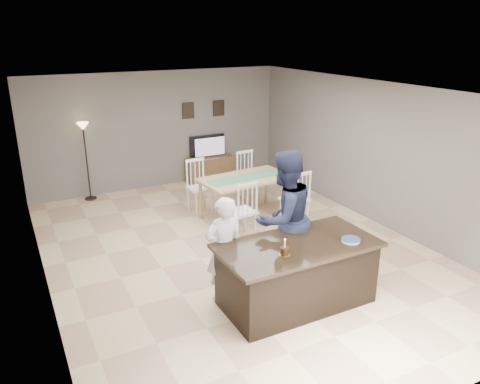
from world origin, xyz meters
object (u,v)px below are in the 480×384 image
birthday_cake (285,251)px  plate_stack (351,240)px  woman (224,250)px  floor_lamp (84,140)px  dining_table (246,184)px  tv_console (210,169)px  television (209,146)px  kitchen_island (297,273)px  man (284,218)px

birthday_cake → plate_stack: bearing=-4.8°
woman → floor_lamp: floor_lamp is taller
floor_lamp → dining_table: bearing=-44.5°
tv_console → television: television is taller
woman → birthday_cake: size_ratio=6.79×
woman → floor_lamp: size_ratio=0.88×
television → dining_table: bearing=82.4°
kitchen_island → birthday_cake: (-0.33, -0.19, 0.50)m
tv_console → birthday_cake: bearing=-104.9°
kitchen_island → woman: 1.04m
woman → man: man is taller
man → dining_table: 2.57m
plate_stack → dining_table: 3.35m
birthday_cake → floor_lamp: 5.95m
woman → man: (0.99, 0.06, 0.25)m
birthday_cake → dining_table: 3.47m
kitchen_island → woman: (-0.83, 0.55, 0.31)m
tv_console → television: size_ratio=1.31×
dining_table → television: bearing=77.1°
woman → kitchen_island: bearing=147.5°
tv_console → floor_lamp: floor_lamp is taller
plate_stack → tv_console: bearing=84.8°
tv_console → floor_lamp: 3.09m
birthday_cake → dining_table: bearing=69.9°
tv_console → birthday_cake: birthday_cake is taller
kitchen_island → birthday_cake: 0.63m
plate_stack → floor_lamp: floor_lamp is taller
tv_console → television: bearing=90.0°
tv_console → birthday_cake: (-1.53, -5.76, 0.65)m
kitchen_island → dining_table: 3.19m
tv_console → dining_table: size_ratio=0.56×
birthday_cake → plate_stack: (1.00, -0.08, -0.03)m
man → plate_stack: (0.50, -0.88, -0.09)m
kitchen_island → birthday_cake: size_ratio=9.60×
plate_stack → birthday_cake: bearing=175.2°
dining_table → floor_lamp: size_ratio=1.25×
tv_console → floor_lamp: size_ratio=0.70×
kitchen_island → woman: woman is taller
television → birthday_cake: (-1.53, -5.83, 0.09)m
woman → birthday_cake: (0.49, -0.74, 0.19)m
tv_console → plate_stack: plate_stack is taller
woman → floor_lamp: 5.15m
man → dining_table: (0.70, 2.46, -0.32)m
tv_console → woman: 5.43m
birthday_cake → kitchen_island: bearing=29.5°
tv_console → floor_lamp: (-2.91, 0.02, 1.03)m
floor_lamp → kitchen_island: bearing=-73.0°
television → plate_stack: television is taller
plate_stack → kitchen_island: bearing=157.7°
floor_lamp → television: bearing=1.0°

